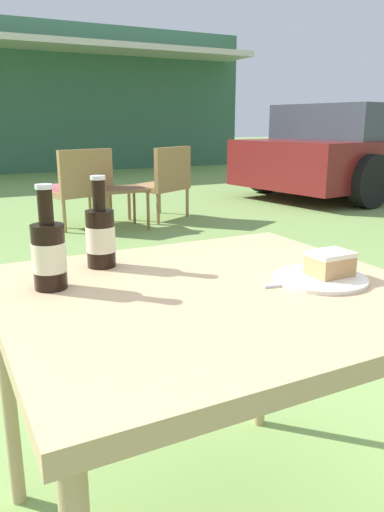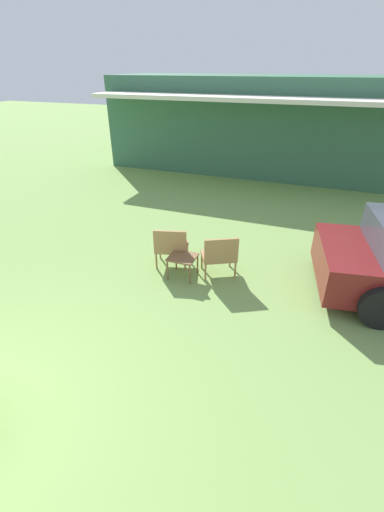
{
  "view_description": "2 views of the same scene",
  "coord_description": "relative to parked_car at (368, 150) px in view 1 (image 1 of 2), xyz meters",
  "views": [
    {
      "loc": [
        -0.53,
        -0.93,
        1.06
      ],
      "look_at": [
        0.0,
        0.1,
        0.75
      ],
      "focal_mm": 35.0,
      "sensor_mm": 36.0,
      "label": 1
    },
    {
      "loc": [
        3.18,
        -1.01,
        3.38
      ],
      "look_at": [
        1.59,
        3.15,
        0.9
      ],
      "focal_mm": 24.0,
      "sensor_mm": 36.0,
      "label": 2
    }
  ],
  "objects": [
    {
      "name": "cabin_building",
      "position": [
        -4.39,
        7.18,
        0.92
      ],
      "size": [
        10.82,
        4.63,
        3.1
      ],
      "color": "#38664C",
      "rests_on": "ground_plane"
    },
    {
      "name": "cola_bottle_near",
      "position": [
        -5.61,
        -4.48,
        0.14
      ],
      "size": [
        0.07,
        0.07,
        0.23
      ],
      "color": "black",
      "rests_on": "patio_table"
    },
    {
      "name": "patio_table",
      "position": [
        -5.44,
        -4.76,
        -0.0
      ],
      "size": [
        0.92,
        0.84,
        0.7
      ],
      "color": "tan",
      "rests_on": "ground_plane"
    },
    {
      "name": "cola_bottle_far",
      "position": [
        -5.76,
        -4.59,
        0.14
      ],
      "size": [
        0.07,
        0.07,
        0.23
      ],
      "color": "black",
      "rests_on": "patio_table"
    },
    {
      "name": "fork",
      "position": [
        -5.25,
        -4.83,
        0.06
      ],
      "size": [
        0.19,
        0.04,
        0.01
      ],
      "color": "silver",
      "rests_on": "patio_table"
    },
    {
      "name": "cake_on_plate",
      "position": [
        -5.18,
        -4.83,
        0.08
      ],
      "size": [
        0.22,
        0.22,
        0.07
      ],
      "color": "silver",
      "rests_on": "patio_table"
    },
    {
      "name": "wicker_chair_plain",
      "position": [
        -3.7,
        -0.61,
        -0.2
      ],
      "size": [
        0.75,
        0.69,
        0.8
      ],
      "rotation": [
        0.0,
        0.0,
        3.64
      ],
      "color": "#9E7547",
      "rests_on": "ground_plane"
    },
    {
      "name": "garden_side_table",
      "position": [
        -4.3,
        -0.88,
        -0.28
      ],
      "size": [
        0.48,
        0.44,
        0.42
      ],
      "color": "brown",
      "rests_on": "ground_plane"
    },
    {
      "name": "wicker_chair_cushioned",
      "position": [
        -4.65,
        -0.59,
        -0.21
      ],
      "size": [
        0.7,
        0.61,
        0.8
      ],
      "rotation": [
        0.0,
        0.0,
        3.41
      ],
      "color": "#9E7547",
      "rests_on": "ground_plane"
    },
    {
      "name": "parked_car",
      "position": [
        0.0,
        0.0,
        0.0
      ],
      "size": [
        4.49,
        2.55,
        1.3
      ],
      "rotation": [
        0.0,
        0.0,
        0.16
      ],
      "color": "maroon",
      "rests_on": "ground_plane"
    }
  ]
}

